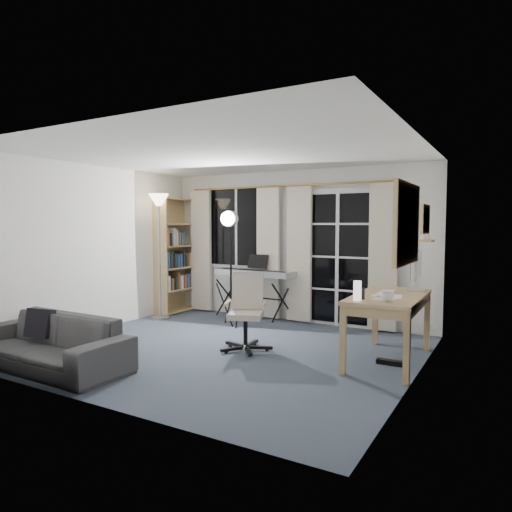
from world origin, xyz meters
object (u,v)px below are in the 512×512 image
(sofa, at_px, (48,334))
(keyboard_piano, at_px, (254,274))
(monitor, at_px, (416,266))
(torchiere_lamp, at_px, (159,219))
(bookshelf, at_px, (176,258))
(office_chair, at_px, (247,304))
(desk, at_px, (389,303))
(studio_light, at_px, (230,232))
(mug, at_px, (387,296))

(sofa, bearing_deg, keyboard_piano, 78.66)
(keyboard_piano, xyz_separation_m, monitor, (2.63, -0.75, 0.30))
(torchiere_lamp, height_order, sofa, torchiere_lamp)
(bookshelf, xyz_separation_m, office_chair, (2.33, -1.44, -0.40))
(keyboard_piano, xyz_separation_m, desk, (2.44, -1.20, -0.08))
(torchiere_lamp, height_order, office_chair, torchiere_lamp)
(studio_light, height_order, sofa, studio_light)
(desk, bearing_deg, bookshelf, 162.59)
(torchiere_lamp, height_order, studio_light, torchiere_lamp)
(desk, bearing_deg, mug, -80.19)
(torchiere_lamp, bearing_deg, studio_light, 2.84)
(monitor, relative_size, sofa, 0.29)
(torchiere_lamp, height_order, keyboard_piano, torchiere_lamp)
(desk, height_order, mug, mug)
(bookshelf, height_order, studio_light, bookshelf)
(keyboard_piano, distance_m, desk, 2.72)
(keyboard_piano, bearing_deg, monitor, -13.09)
(torchiere_lamp, height_order, mug, torchiere_lamp)
(studio_light, xyz_separation_m, desk, (2.50, -0.58, -0.76))
(torchiere_lamp, xyz_separation_m, monitor, (4.02, -0.07, -0.59))
(bookshelf, distance_m, torchiere_lamp, 0.94)
(bookshelf, height_order, keyboard_piano, bookshelf)
(monitor, xyz_separation_m, mug, (-0.10, -0.95, -0.23))
(office_chair, xyz_separation_m, sofa, (-1.44, -1.74, -0.18))
(desk, bearing_deg, studio_light, 165.39)
(monitor, bearing_deg, sofa, -144.57)
(monitor, height_order, mug, monitor)
(keyboard_piano, bearing_deg, mug, -31.00)
(keyboard_piano, bearing_deg, sofa, -98.98)
(keyboard_piano, relative_size, studio_light, 0.77)
(office_chair, bearing_deg, keyboard_piano, 93.41)
(bookshelf, xyz_separation_m, desk, (4.01, -1.14, -0.29))
(keyboard_piano, bearing_deg, desk, -23.40)
(torchiere_lamp, distance_m, desk, 3.98)
(keyboard_piano, distance_m, mug, 3.06)
(office_chair, height_order, mug, office_chair)
(sofa, bearing_deg, torchiere_lamp, 105.92)
(torchiere_lamp, relative_size, desk, 1.41)
(sofa, bearing_deg, office_chair, 50.87)
(mug, height_order, sofa, mug)
(bookshelf, relative_size, torchiere_lamp, 0.99)
(office_chair, bearing_deg, torchiere_lamp, 135.72)
(monitor, xyz_separation_m, sofa, (-3.32, -2.49, -0.68))
(torchiere_lamp, xyz_separation_m, keyboard_piano, (1.39, 0.69, -0.89))
(desk, bearing_deg, keyboard_piano, 152.21)
(torchiere_lamp, relative_size, mug, 16.27)
(studio_light, height_order, office_chair, studio_light)
(mug, bearing_deg, studio_light, 157.40)
(torchiere_lamp, bearing_deg, sofa, -74.61)
(studio_light, bearing_deg, office_chair, -59.65)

